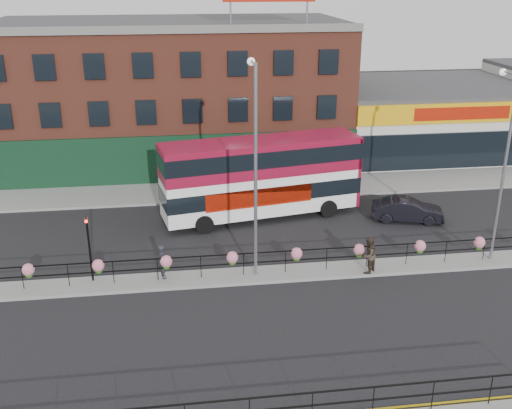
{
  "coord_description": "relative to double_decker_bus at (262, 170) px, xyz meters",
  "views": [
    {
      "loc": [
        -3.83,
        -24.99,
        13.54
      ],
      "look_at": [
        0.0,
        3.0,
        2.5
      ],
      "focal_mm": 42.0,
      "sensor_mm": 36.0,
      "label": 1
    }
  ],
  "objects": [
    {
      "name": "double_decker_bus",
      "position": [
        0.0,
        0.0,
        0.0
      ],
      "size": [
        11.84,
        4.79,
        4.67
      ],
      "color": "white",
      "rests_on": "ground"
    },
    {
      "name": "supermarket",
      "position": [
        15.06,
        12.52,
        -0.22
      ],
      "size": [
        15.0,
        12.25,
        5.3
      ],
      "color": "silver",
      "rests_on": "ground"
    },
    {
      "name": "ground",
      "position": [
        -0.94,
        -7.38,
        -2.87
      ],
      "size": [
        120.0,
        120.0,
        0.0
      ],
      "primitive_type": "plane",
      "color": "black",
      "rests_on": "ground"
    },
    {
      "name": "pedestrian_b",
      "position": [
        3.93,
        -7.93,
        -1.81
      ],
      "size": [
        1.56,
        1.56,
        1.81
      ],
      "primitive_type": "imported",
      "rotation": [
        0.0,
        0.0,
        3.89
      ],
      "color": "#352C22",
      "rests_on": "median"
    },
    {
      "name": "pedestrian_a",
      "position": [
        -5.69,
        -7.14,
        -1.89
      ],
      "size": [
        0.81,
        0.71,
        1.66
      ],
      "primitive_type": "imported",
      "rotation": [
        0.0,
        0.0,
        1.84
      ],
      "color": "#21222A",
      "rests_on": "median"
    },
    {
      "name": "median",
      "position": [
        -0.94,
        -7.38,
        -2.79
      ],
      "size": [
        60.0,
        1.6,
        0.15
      ],
      "primitive_type": "cube",
      "color": "gray",
      "rests_on": "ground"
    },
    {
      "name": "median_railing",
      "position": [
        -0.94,
        -7.38,
        -1.82
      ],
      "size": [
        30.04,
        0.56,
        1.23
      ],
      "color": "black",
      "rests_on": "median"
    },
    {
      "name": "lamp_column_east",
      "position": [
        10.47,
        -7.13,
        2.71
      ],
      "size": [
        0.33,
        1.61,
        9.17
      ],
      "color": "gray",
      "rests_on": "median"
    },
    {
      "name": "traffic_light_median",
      "position": [
        -8.94,
        -6.98,
        -0.4
      ],
      "size": [
        0.15,
        0.28,
        3.65
      ],
      "color": "black",
      "rests_on": "median"
    },
    {
      "name": "lamp_column_west",
      "position": [
        -1.37,
        -7.17,
        3.14
      ],
      "size": [
        0.35,
        1.73,
        9.88
      ],
      "color": "gray",
      "rests_on": "median"
    },
    {
      "name": "brick_building",
      "position": [
        -4.94,
        12.58,
        2.26
      ],
      "size": [
        25.0,
        12.21,
        10.3
      ],
      "color": "brown",
      "rests_on": "ground"
    },
    {
      "name": "south_railing",
      "position": [
        -2.94,
        -17.48,
        -1.91
      ],
      "size": [
        20.04,
        0.05,
        1.12
      ],
      "color": "black",
      "rests_on": "south_pavement"
    },
    {
      "name": "car",
      "position": [
        8.27,
        -1.8,
        -2.2
      ],
      "size": [
        3.51,
        4.78,
        1.33
      ],
      "primitive_type": "imported",
      "rotation": [
        0.0,
        0.0,
        1.3
      ],
      "color": "black",
      "rests_on": "ground"
    },
    {
      "name": "north_pavement",
      "position": [
        -0.94,
        4.62,
        -2.79
      ],
      "size": [
        60.0,
        4.0,
        0.15
      ],
      "primitive_type": "cube",
      "color": "gray",
      "rests_on": "ground"
    }
  ]
}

